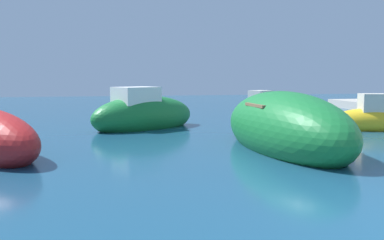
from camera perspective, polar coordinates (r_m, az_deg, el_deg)
name	(u,v)px	position (r m, az deg, el deg)	size (l,w,h in m)	color
moored_boat_1	(263,110)	(21.47, 9.69, 1.43)	(3.34, 2.74, 1.64)	#1E479E
moored_boat_2	(284,128)	(12.25, 12.54, -1.13)	(2.56, 6.52, 2.16)	#197233
moored_boat_4	(143,115)	(16.85, -6.69, 0.71)	(5.04, 4.04, 2.05)	#197233
moored_boat_7	(373,119)	(17.63, 23.59, 0.09)	(3.48, 2.04, 1.67)	gold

